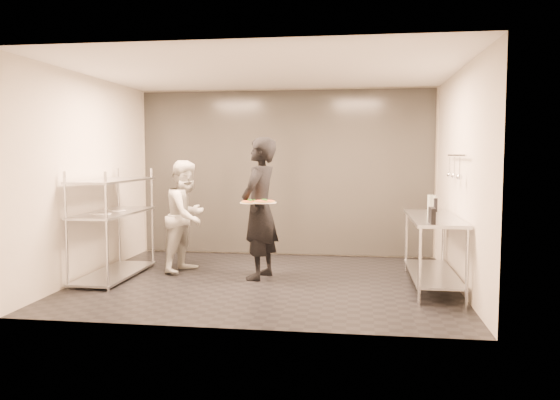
# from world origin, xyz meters

# --- Properties ---
(room_shell) EXTENTS (5.00, 4.00, 2.80)m
(room_shell) POSITION_xyz_m (0.00, 1.18, 1.40)
(room_shell) COLOR black
(room_shell) RESTS_ON ground
(pass_rack) EXTENTS (0.60, 1.60, 1.50)m
(pass_rack) POSITION_xyz_m (-2.15, -0.00, 0.77)
(pass_rack) COLOR silver
(pass_rack) RESTS_ON ground
(prep_counter) EXTENTS (0.60, 1.80, 0.92)m
(prep_counter) POSITION_xyz_m (2.18, 0.00, 0.63)
(prep_counter) COLOR silver
(prep_counter) RESTS_ON ground
(utensil_rail) EXTENTS (0.07, 1.20, 0.31)m
(utensil_rail) POSITION_xyz_m (2.43, -0.00, 1.55)
(utensil_rail) COLOR silver
(utensil_rail) RESTS_ON room_shell
(waiter) EXTENTS (0.62, 0.80, 1.94)m
(waiter) POSITION_xyz_m (-0.12, 0.19, 0.97)
(waiter) COLOR black
(waiter) RESTS_ON ground
(chef) EXTENTS (0.80, 0.92, 1.62)m
(chef) POSITION_xyz_m (-1.26, 0.51, 0.81)
(chef) COLOR silver
(chef) RESTS_ON ground
(pizza_plate_near) EXTENTS (0.32, 0.32, 0.05)m
(pizza_plate_near) POSITION_xyz_m (-0.19, -0.01, 1.08)
(pizza_plate_near) COLOR silver
(pizza_plate_near) RESTS_ON waiter
(pizza_plate_far) EXTENTS (0.32, 0.32, 0.05)m
(pizza_plate_far) POSITION_xyz_m (-0.00, -0.08, 1.09)
(pizza_plate_far) COLOR silver
(pizza_plate_far) RESTS_ON waiter
(salad_plate) EXTENTS (0.27, 0.27, 0.07)m
(salad_plate) POSITION_xyz_m (-0.16, 0.48, 1.36)
(salad_plate) COLOR silver
(salad_plate) RESTS_ON waiter
(pos_monitor) EXTENTS (0.05, 0.25, 0.18)m
(pos_monitor) POSITION_xyz_m (2.06, -0.72, 1.01)
(pos_monitor) COLOR black
(pos_monitor) RESTS_ON prep_counter
(bottle_green) EXTENTS (0.07, 0.07, 0.26)m
(bottle_green) POSITION_xyz_m (2.17, 0.27, 1.05)
(bottle_green) COLOR gray
(bottle_green) RESTS_ON prep_counter
(bottle_clear) EXTENTS (0.06, 0.06, 0.21)m
(bottle_clear) POSITION_xyz_m (2.30, 0.80, 1.03)
(bottle_clear) COLOR gray
(bottle_clear) RESTS_ON prep_counter
(bottle_dark) EXTENTS (0.05, 0.05, 0.19)m
(bottle_dark) POSITION_xyz_m (2.28, 0.57, 1.01)
(bottle_dark) COLOR black
(bottle_dark) RESTS_ON prep_counter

